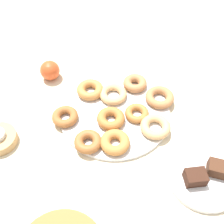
{
  "coord_description": "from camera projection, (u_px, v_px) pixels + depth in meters",
  "views": [
    {
      "loc": [
        -0.14,
        0.53,
        0.69
      ],
      "look_at": [
        0.0,
        0.03,
        0.04
      ],
      "focal_mm": 43.75,
      "sensor_mm": 36.0,
      "label": 1
    }
  ],
  "objects": [
    {
      "name": "brownie_near",
      "position": [
        218.0,
        169.0,
        0.72
      ],
      "size": [
        0.05,
        0.04,
        0.04
      ],
      "primitive_type": "cube",
      "rotation": [
        0.0,
        0.0,
        -0.02
      ],
      "color": "#472819",
      "rests_on": "cake_plate"
    },
    {
      "name": "donut_0",
      "position": [
        112.0,
        119.0,
        0.83
      ],
      "size": [
        0.11,
        0.11,
        0.03
      ],
      "primitive_type": "torus",
      "rotation": [
        0.0,
        0.0,
        1.86
      ],
      "color": "#AD6B33",
      "rests_on": "donut_plate"
    },
    {
      "name": "brownie_far",
      "position": [
        195.0,
        177.0,
        0.7
      ],
      "size": [
        0.07,
        0.06,
        0.04
      ],
      "primitive_type": "cube",
      "rotation": [
        0.0,
        0.0,
        0.39
      ],
      "color": "#381E14",
      "rests_on": "cake_plate"
    },
    {
      "name": "donut_1",
      "position": [
        88.0,
        142.0,
        0.78
      ],
      "size": [
        0.11,
        0.11,
        0.03
      ],
      "primitive_type": "torus",
      "rotation": [
        0.0,
        0.0,
        1.09
      ],
      "color": "#995B2D",
      "rests_on": "donut_plate"
    },
    {
      "name": "donut_4",
      "position": [
        90.0,
        90.0,
        0.91
      ],
      "size": [
        0.12,
        0.12,
        0.03
      ],
      "primitive_type": "torus",
      "rotation": [
        0.0,
        0.0,
        3.62
      ],
      "color": "#BC7A3D",
      "rests_on": "donut_plate"
    },
    {
      "name": "donut_3",
      "position": [
        155.0,
        127.0,
        0.81
      ],
      "size": [
        0.11,
        0.11,
        0.03
      ],
      "primitive_type": "torus",
      "rotation": [
        0.0,
        0.0,
        1.32
      ],
      "color": "tan",
      "rests_on": "donut_plate"
    },
    {
      "name": "apple",
      "position": [
        50.0,
        70.0,
        0.96
      ],
      "size": [
        0.07,
        0.07,
        0.07
      ],
      "primitive_type": "sphere",
      "color": "#CC4C23",
      "rests_on": "ground_plane"
    },
    {
      "name": "donut_2",
      "position": [
        113.0,
        94.0,
        0.9
      ],
      "size": [
        0.12,
        0.12,
        0.02
      ],
      "primitive_type": "torus",
      "rotation": [
        0.0,
        0.0,
        5.79
      ],
      "color": "tan",
      "rests_on": "donut_plate"
    },
    {
      "name": "donut_6",
      "position": [
        137.0,
        113.0,
        0.85
      ],
      "size": [
        0.1,
        0.1,
        0.02
      ],
      "primitive_type": "torus",
      "rotation": [
        0.0,
        0.0,
        5.93
      ],
      "color": "#AD6B33",
      "rests_on": "donut_plate"
    },
    {
      "name": "donut_7",
      "position": [
        65.0,
        117.0,
        0.84
      ],
      "size": [
        0.1,
        0.1,
        0.03
      ],
      "primitive_type": "torus",
      "rotation": [
        0.0,
        0.0,
        4.97
      ],
      "color": "#995B2D",
      "rests_on": "donut_plate"
    },
    {
      "name": "ground_plane",
      "position": [
        114.0,
        113.0,
        0.88
      ],
      "size": [
        2.4,
        2.4,
        0.0
      ],
      "primitive_type": "plane",
      "color": "beige"
    },
    {
      "name": "donut_plate",
      "position": [
        114.0,
        112.0,
        0.87
      ],
      "size": [
        0.35,
        0.35,
        0.01
      ],
      "primitive_type": "cylinder",
      "color": "silver",
      "rests_on": "ground_plane"
    },
    {
      "name": "donut_8",
      "position": [
        115.0,
        142.0,
        0.78
      ],
      "size": [
        0.1,
        0.1,
        0.03
      ],
      "primitive_type": "torus",
      "rotation": [
        0.0,
        0.0,
        3.01
      ],
      "color": "#BC7A3D",
      "rests_on": "donut_plate"
    },
    {
      "name": "donut_9",
      "position": [
        160.0,
        97.0,
        0.89
      ],
      "size": [
        0.13,
        0.13,
        0.03
      ],
      "primitive_type": "torus",
      "rotation": [
        0.0,
        0.0,
        0.85
      ],
      "color": "#B27547",
      "rests_on": "donut_plate"
    },
    {
      "name": "donut_5",
      "position": [
        135.0,
        83.0,
        0.93
      ],
      "size": [
        0.1,
        0.1,
        0.03
      ],
      "primitive_type": "torus",
      "rotation": [
        0.0,
        0.0,
        4.93
      ],
      "color": "#B27547",
      "rests_on": "donut_plate"
    },
    {
      "name": "cake_plate",
      "position": [
        203.0,
        175.0,
        0.73
      ],
      "size": [
        0.2,
        0.2,
        0.02
      ],
      "primitive_type": "cylinder",
      "color": "silver",
      "rests_on": "ground_plane"
    }
  ]
}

